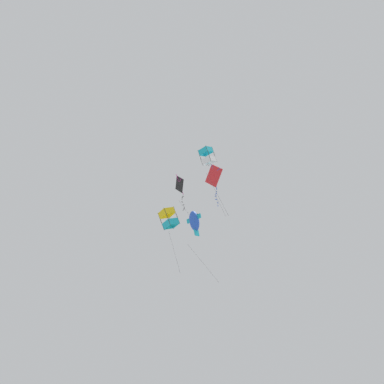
# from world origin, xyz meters

# --- Properties ---
(kite_box_near_right) EXTENTS (1.97, 1.59, 5.85)m
(kite_box_near_right) POSITION_xyz_m (0.89, -2.93, 18.97)
(kite_box_near_right) COLOR yellow
(kite_diamond_upper_right) EXTENTS (1.27, 2.37, 5.63)m
(kite_diamond_upper_right) POSITION_xyz_m (-1.36, 0.35, 23.52)
(kite_diamond_upper_right) COLOR red
(kite_diamond_mid_left) EXTENTS (2.24, 1.90, 5.07)m
(kite_diamond_mid_left) POSITION_xyz_m (-5.14, -6.34, 27.50)
(kite_diamond_mid_left) COLOR black
(kite_fish_near_left) EXTENTS (3.00, 3.02, 6.96)m
(kite_fish_near_left) POSITION_xyz_m (-4.04, -3.64, 21.36)
(kite_fish_near_left) COLOR blue
(kite_box_far_centre) EXTENTS (1.83, 1.75, 5.73)m
(kite_box_far_centre) POSITION_xyz_m (4.35, 3.26, 20.56)
(kite_box_far_centre) COLOR #1EB2C6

